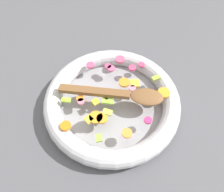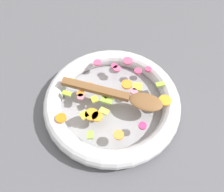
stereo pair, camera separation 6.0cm
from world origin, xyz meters
name	(u,v)px [view 2 (the right image)]	position (x,y,z in m)	size (l,w,h in m)	color
ground_plane	(112,105)	(0.00, 0.00, 0.00)	(4.00, 4.00, 0.00)	#4C4C51
skillet	(112,101)	(0.00, 0.00, 0.02)	(0.39, 0.39, 0.05)	gray
chopped_vegetables	(112,94)	(0.00, 0.00, 0.05)	(0.32, 0.28, 0.01)	orange
wooden_spoon	(122,96)	(-0.01, 0.03, 0.06)	(0.15, 0.28, 0.01)	brown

